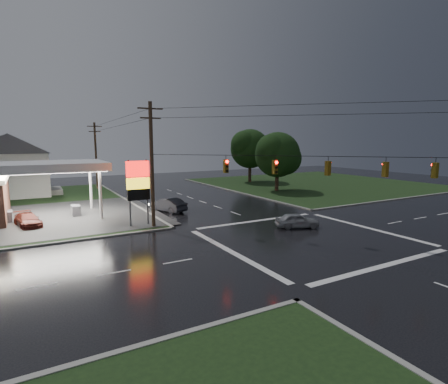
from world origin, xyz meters
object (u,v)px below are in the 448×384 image
pylon_sign (138,182)px  utility_pole_nw (152,163)px  house_far (7,161)px  car_crossing (297,220)px  house_near (12,165)px  tree_ne_near (278,155)px  car_pump (28,220)px  utility_pole_n (96,155)px  tree_ne_far (251,149)px  car_north (168,205)px

pylon_sign → utility_pole_nw: 2.22m
house_far → car_crossing: house_far is taller
house_near → pylon_sign: bearing=-67.7°
tree_ne_near → car_pump: 34.51m
house_far → utility_pole_n: bearing=-38.8°
utility_pole_nw → car_crossing: (11.07, -6.45, -5.06)m
utility_pole_nw → house_far: utility_pole_nw is taller
tree_ne_far → car_pump: (-36.49, -18.73, -5.58)m
car_crossing → house_far: bearing=50.1°
pylon_sign → car_pump: size_ratio=1.45×
car_pump → tree_ne_far: bearing=14.2°
house_near → car_crossing: (22.52, -32.95, -3.75)m
tree_ne_near → car_crossing: (-12.57, -18.95, -4.90)m
car_north → car_pump: size_ratio=1.12×
utility_pole_n → house_far: utility_pole_n is taller
utility_pole_nw → house_far: size_ratio=1.00×
house_near → tree_ne_near: (35.09, -14.01, 1.16)m
car_pump → house_far: bearing=81.6°
pylon_sign → house_far: bearing=107.0°
utility_pole_nw → tree_ne_near: 26.74m
tree_ne_far → car_pump: tree_ne_far is taller
car_crossing → car_pump: car_crossing is taller
utility_pole_n → tree_ne_far: bearing=-8.5°
pylon_sign → utility_pole_nw: size_ratio=0.55×
car_north → utility_pole_n: bearing=-102.6°
utility_pole_n → tree_ne_far: 26.96m
pylon_sign → car_pump: 10.60m
house_near → car_crossing: house_near is taller
utility_pole_nw → house_far: (-12.45, 38.50, -1.32)m
house_far → tree_ne_far: 41.57m
utility_pole_n → tree_ne_far: size_ratio=1.07×
car_north → tree_ne_near: bearing=176.5°
car_north → tree_ne_far: bearing=-162.8°
house_far → tree_ne_far: bearing=-19.7°
utility_pole_nw → car_pump: 12.50m
utility_pole_nw → tree_ne_near: utility_pole_nw is taller
pylon_sign → utility_pole_n: 27.56m
tree_ne_near → car_crossing: bearing=-123.6°
house_far → tree_ne_near: 44.50m
tree_ne_far → tree_ne_near: bearing=-104.1°
car_north → car_pump: bearing=-20.7°
car_north → car_pump: 13.36m
utility_pole_nw → house_near: bearing=113.4°
utility_pole_nw → car_pump: bearing=149.6°
utility_pole_n → tree_ne_near: size_ratio=1.17×
car_pump → car_crossing: bearing=-43.3°
house_far → car_north: size_ratio=2.38×
pylon_sign → tree_ne_far: 36.35m
pylon_sign → house_far: (-11.45, 37.50, 0.39)m
pylon_sign → utility_pole_nw: (1.00, -1.00, 1.71)m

